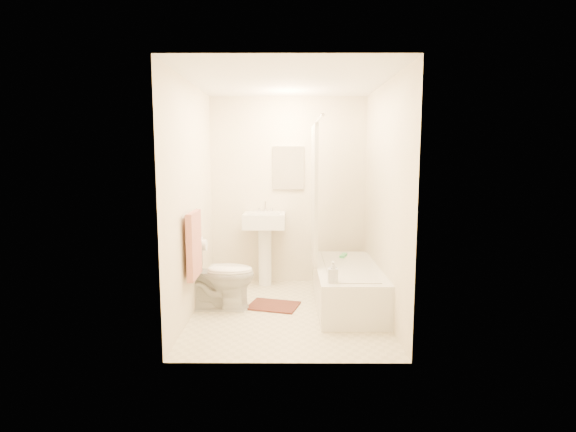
{
  "coord_description": "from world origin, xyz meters",
  "views": [
    {
      "loc": [
        0.02,
        -4.62,
        1.65
      ],
      "look_at": [
        0.0,
        0.25,
        1.0
      ],
      "focal_mm": 28.0,
      "sensor_mm": 36.0,
      "label": 1
    }
  ],
  "objects_px": {
    "soap_bottle": "(333,272)",
    "toilet": "(219,274)",
    "sink": "(265,246)",
    "bath_mat": "(273,306)",
    "bathtub": "(347,286)"
  },
  "relations": [
    {
      "from": "toilet",
      "to": "soap_bottle",
      "type": "xyz_separation_m",
      "value": [
        1.19,
        -0.52,
        0.16
      ]
    },
    {
      "from": "soap_bottle",
      "to": "toilet",
      "type": "bearing_deg",
      "value": 156.16
    },
    {
      "from": "sink",
      "to": "soap_bottle",
      "type": "distance_m",
      "value": 1.59
    },
    {
      "from": "sink",
      "to": "soap_bottle",
      "type": "relative_size",
      "value": 4.93
    },
    {
      "from": "toilet",
      "to": "bath_mat",
      "type": "xyz_separation_m",
      "value": [
        0.59,
        0.05,
        -0.37
      ]
    },
    {
      "from": "soap_bottle",
      "to": "bathtub",
      "type": "bearing_deg",
      "value": 70.61
    },
    {
      "from": "toilet",
      "to": "sink",
      "type": "relative_size",
      "value": 0.76
    },
    {
      "from": "toilet",
      "to": "bathtub",
      "type": "distance_m",
      "value": 1.42
    },
    {
      "from": "toilet",
      "to": "bath_mat",
      "type": "bearing_deg",
      "value": -82.46
    },
    {
      "from": "soap_bottle",
      "to": "bath_mat",
      "type": "bearing_deg",
      "value": 135.9
    },
    {
      "from": "toilet",
      "to": "bath_mat",
      "type": "relative_size",
      "value": 1.46
    },
    {
      "from": "sink",
      "to": "soap_bottle",
      "type": "xyz_separation_m",
      "value": [
        0.74,
        -1.41,
        0.03
      ]
    },
    {
      "from": "toilet",
      "to": "bath_mat",
      "type": "distance_m",
      "value": 0.7
    },
    {
      "from": "bath_mat",
      "to": "soap_bottle",
      "type": "bearing_deg",
      "value": -44.1
    },
    {
      "from": "sink",
      "to": "bath_mat",
      "type": "height_order",
      "value": "sink"
    }
  ]
}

